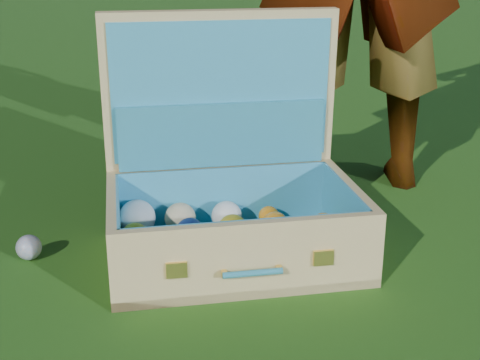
# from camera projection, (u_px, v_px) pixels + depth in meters

# --- Properties ---
(ground) EXTENTS (60.00, 60.00, 0.00)m
(ground) POSITION_uv_depth(u_px,v_px,m) (198.00, 291.00, 1.46)
(ground) COLOR #215114
(ground) RESTS_ON ground
(stray_ball) EXTENTS (0.06, 0.06, 0.06)m
(stray_ball) POSITION_uv_depth(u_px,v_px,m) (29.00, 247.00, 1.59)
(stray_ball) COLOR #4783B8
(stray_ball) RESTS_ON ground
(suitcase) EXTENTS (0.69, 0.59, 0.57)m
(suitcase) POSITION_uv_depth(u_px,v_px,m) (225.00, 188.00, 1.61)
(suitcase) COLOR #DAB975
(suitcase) RESTS_ON ground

